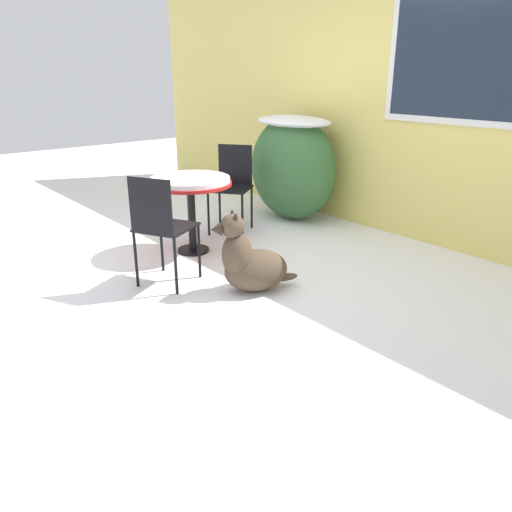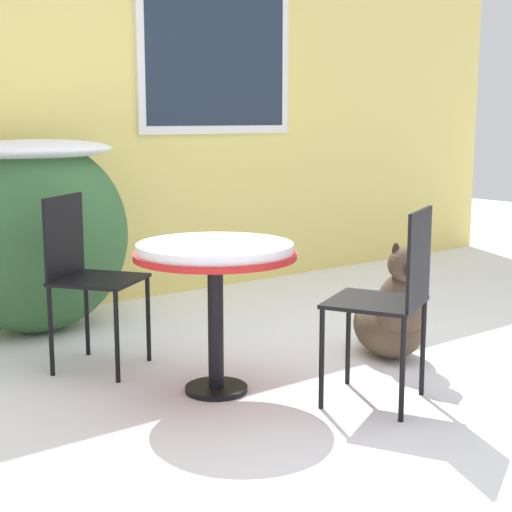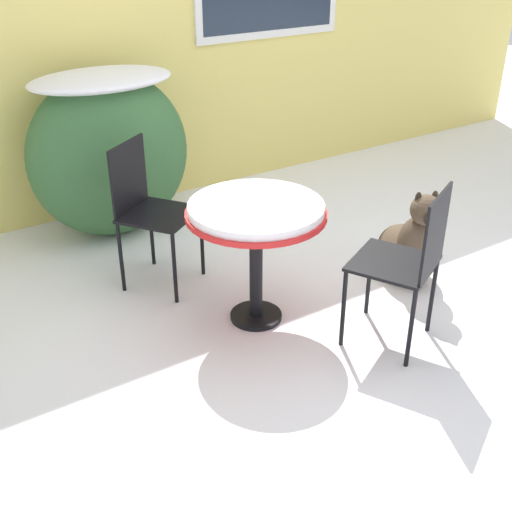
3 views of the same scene
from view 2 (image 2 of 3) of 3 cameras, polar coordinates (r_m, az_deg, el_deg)
The scene contains 7 objects.
ground_plane at distance 4.00m, azimuth 5.34°, elevation -8.98°, with size 16.00×16.00×0.00m, color white.
house_wall at distance 5.61m, azimuth -9.83°, elevation 11.29°, with size 8.00×0.10×2.82m.
shrub_left at distance 4.90m, azimuth -15.59°, elevation 1.73°, with size 1.15×0.74×1.17m.
patio_table at distance 3.67m, azimuth -2.99°, elevation -0.53°, with size 0.77×0.77×0.72m.
patio_chair_near_table at distance 4.16m, azimuth -12.22°, elevation -1.08°, with size 0.57×0.57×0.91m.
patio_chair_far_side at distance 3.58m, azimuth 9.77°, elevation -2.79°, with size 0.54×0.54×0.91m.
dog at distance 4.33m, azimuth 9.90°, elevation -4.37°, with size 0.52×0.69×0.66m.
Camera 2 is at (-2.60, -2.75, 1.30)m, focal length 55.00 mm.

